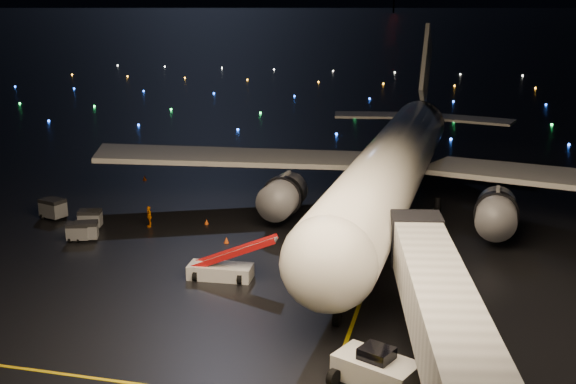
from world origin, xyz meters
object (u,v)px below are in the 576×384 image
(airliner, at_px, (398,126))
(baggage_cart_4, at_px, (53,209))
(baggage_cart_0, at_px, (90,219))
(pushback_tug, at_px, (376,366))
(baggage_cart_2, at_px, (78,232))
(belt_loader, at_px, (220,257))
(crew_c, at_px, (149,216))
(baggage_cart_1, at_px, (87,231))

(airliner, xyz_separation_m, baggage_cart_4, (-30.63, -9.67, -7.40))
(airliner, distance_m, baggage_cart_0, 29.27)
(airliner, relative_size, baggage_cart_4, 26.77)
(airliner, xyz_separation_m, pushback_tug, (2.16, -31.92, -7.28))
(pushback_tug, distance_m, baggage_cart_2, 32.31)
(belt_loader, xyz_separation_m, baggage_cart_4, (-19.85, 10.14, -0.73))
(belt_loader, distance_m, baggage_cart_4, 22.31)
(airliner, relative_size, baggage_cart_2, 32.23)
(crew_c, relative_size, baggage_cart_0, 0.99)
(crew_c, bearing_deg, belt_loader, 10.37)
(airliner, bearing_deg, baggage_cart_2, -147.21)
(airliner, distance_m, belt_loader, 23.52)
(airliner, height_order, baggage_cart_0, airliner)
(pushback_tug, distance_m, crew_c, 31.98)
(baggage_cart_1, bearing_deg, baggage_cart_4, 120.34)
(pushback_tug, bearing_deg, crew_c, 160.01)
(baggage_cart_4, bearing_deg, baggage_cart_1, -20.16)
(belt_loader, xyz_separation_m, baggage_cart_2, (-14.41, 5.09, -0.89))
(baggage_cart_1, bearing_deg, belt_loader, -42.97)
(airliner, xyz_separation_m, belt_loader, (-10.78, -19.81, -6.67))
(airliner, height_order, belt_loader, airliner)
(belt_loader, bearing_deg, pushback_tug, -46.74)
(belt_loader, relative_size, crew_c, 3.59)
(crew_c, height_order, baggage_cart_4, crew_c)
(pushback_tug, xyz_separation_m, baggage_cart_4, (-32.79, 22.25, -0.12))
(baggage_cart_1, relative_size, baggage_cart_4, 0.85)
(pushback_tug, height_order, belt_loader, belt_loader)
(pushback_tug, distance_m, baggage_cart_0, 34.74)
(belt_loader, xyz_separation_m, baggage_cart_0, (-15.11, 8.40, -0.85))
(baggage_cart_1, distance_m, baggage_cart_4, 7.65)
(belt_loader, bearing_deg, baggage_cart_1, 154.94)
(baggage_cart_4, bearing_deg, crew_c, 17.12)
(pushback_tug, bearing_deg, baggage_cart_1, 170.55)
(airliner, bearing_deg, pushback_tug, -83.65)
(baggage_cart_4, bearing_deg, baggage_cart_2, -24.95)
(crew_c, distance_m, baggage_cart_0, 5.21)
(pushback_tug, relative_size, crew_c, 2.30)
(baggage_cart_0, distance_m, baggage_cart_1, 3.24)
(baggage_cart_2, bearing_deg, baggage_cart_4, 121.07)
(belt_loader, height_order, baggage_cart_2, belt_loader)
(belt_loader, height_order, crew_c, belt_loader)
(airliner, height_order, baggage_cart_2, airliner)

